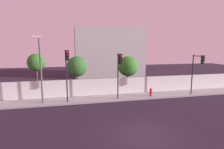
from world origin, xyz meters
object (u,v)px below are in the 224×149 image
at_px(traffic_light_left, 198,66).
at_px(roadside_tree_leftmost, 36,63).
at_px(roadside_tree_midright, 128,66).
at_px(roadside_tree_midleft, 77,67).
at_px(traffic_light_right, 67,65).
at_px(fire_hydrant, 151,92).
at_px(traffic_light_center, 119,67).
at_px(street_lamp_curbside, 40,64).

distance_m(traffic_light_left, roadside_tree_leftmost, 17.26).
bearing_deg(traffic_light_left, roadside_tree_midright, 150.37).
distance_m(traffic_light_left, roadside_tree_midleft, 13.13).
distance_m(roadside_tree_midleft, roadside_tree_midright, 5.94).
bearing_deg(traffic_light_right, fire_hydrant, 5.62).
xyz_separation_m(fire_hydrant, roadside_tree_leftmost, (-11.89, 2.93, 3.13)).
xyz_separation_m(traffic_light_center, roadside_tree_midleft, (-3.84, 3.84, -0.32)).
bearing_deg(traffic_light_center, traffic_light_right, 179.30).
height_order(traffic_light_left, traffic_light_right, traffic_light_right).
xyz_separation_m(traffic_light_left, roadside_tree_midright, (-6.63, 3.77, -0.29)).
distance_m(street_lamp_curbside, roadside_tree_midright, 9.88).
bearing_deg(traffic_light_left, roadside_tree_leftmost, 167.37).
bearing_deg(traffic_light_center, roadside_tree_midright, 61.31).
xyz_separation_m(traffic_light_left, street_lamp_curbside, (-15.93, 0.52, 0.55)).
height_order(street_lamp_curbside, roadside_tree_leftmost, street_lamp_curbside).
bearing_deg(roadside_tree_leftmost, roadside_tree_midleft, 0.00).
xyz_separation_m(street_lamp_curbside, roadside_tree_leftmost, (-0.91, 3.25, -0.17)).
bearing_deg(street_lamp_curbside, traffic_light_right, -12.82).
xyz_separation_m(traffic_light_left, roadside_tree_leftmost, (-16.84, 3.77, 0.38)).
relative_size(roadside_tree_leftmost, roadside_tree_midright, 1.09).
distance_m(traffic_light_right, roadside_tree_midleft, 3.95).
height_order(traffic_light_right, street_lamp_curbside, street_lamp_curbside).
xyz_separation_m(traffic_light_center, street_lamp_curbside, (-7.19, 0.59, 0.38)).
bearing_deg(traffic_light_right, roadside_tree_midleft, 74.81).
height_order(traffic_light_right, roadside_tree_midright, traffic_light_right).
bearing_deg(traffic_light_center, street_lamp_curbside, 175.32).
height_order(traffic_light_center, roadside_tree_midleft, traffic_light_center).
relative_size(traffic_light_left, street_lamp_curbside, 0.70).
distance_m(fire_hydrant, roadside_tree_leftmost, 12.64).
bearing_deg(street_lamp_curbside, fire_hydrant, 1.68).
xyz_separation_m(traffic_light_left, roadside_tree_midleft, (-12.58, 3.77, -0.15)).
bearing_deg(fire_hydrant, roadside_tree_leftmost, 166.17).
distance_m(fire_hydrant, roadside_tree_midleft, 8.58).
xyz_separation_m(traffic_light_left, traffic_light_right, (-13.60, -0.00, 0.41)).
bearing_deg(roadside_tree_midright, traffic_light_right, -151.53).
xyz_separation_m(street_lamp_curbside, roadside_tree_midright, (9.29, 3.25, -0.83)).
relative_size(traffic_light_center, roadside_tree_midright, 1.08).
relative_size(traffic_light_right, fire_hydrant, 5.78).
relative_size(roadside_tree_midleft, roadside_tree_midright, 1.02).
bearing_deg(roadside_tree_midright, roadside_tree_leftmost, 180.00).
bearing_deg(traffic_light_right, roadside_tree_leftmost, 130.59).
xyz_separation_m(roadside_tree_midleft, roadside_tree_midright, (5.94, -0.00, -0.14)).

